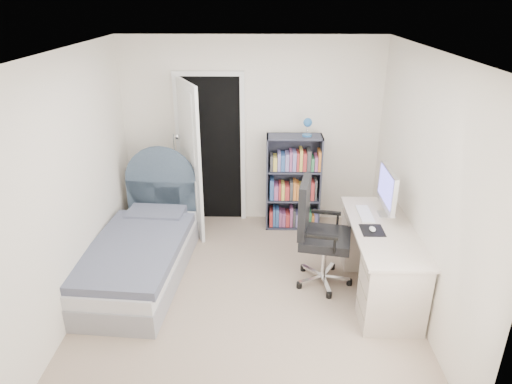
{
  "coord_description": "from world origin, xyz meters",
  "views": [
    {
      "loc": [
        0.16,
        -4.08,
        2.96
      ],
      "look_at": [
        0.08,
        0.32,
        1.04
      ],
      "focal_mm": 32.0,
      "sensor_mm": 36.0,
      "label": 1
    }
  ],
  "objects_px": {
    "nightstand": "(155,205)",
    "bookcase": "(294,186)",
    "office_chair": "(317,229)",
    "floor_lamp": "(179,190)",
    "bed": "(142,252)",
    "desk": "(380,257)"
  },
  "relations": [
    {
      "from": "nightstand",
      "to": "bookcase",
      "type": "distance_m",
      "value": 1.89
    },
    {
      "from": "bookcase",
      "to": "office_chair",
      "type": "distance_m",
      "value": 1.33
    },
    {
      "from": "floor_lamp",
      "to": "office_chair",
      "type": "distance_m",
      "value": 2.15
    },
    {
      "from": "bed",
      "to": "nightstand",
      "type": "height_order",
      "value": "bed"
    },
    {
      "from": "nightstand",
      "to": "floor_lamp",
      "type": "xyz_separation_m",
      "value": [
        0.32,
        0.09,
        0.19
      ]
    },
    {
      "from": "office_chair",
      "to": "bookcase",
      "type": "bearing_deg",
      "value": 96.87
    },
    {
      "from": "bed",
      "to": "floor_lamp",
      "type": "height_order",
      "value": "floor_lamp"
    },
    {
      "from": "bookcase",
      "to": "office_chair",
      "type": "relative_size",
      "value": 1.28
    },
    {
      "from": "floor_lamp",
      "to": "bed",
      "type": "bearing_deg",
      "value": -100.96
    },
    {
      "from": "bed",
      "to": "nightstand",
      "type": "relative_size",
      "value": 3.87
    },
    {
      "from": "bed",
      "to": "bookcase",
      "type": "xyz_separation_m",
      "value": [
        1.78,
        1.21,
        0.32
      ]
    },
    {
      "from": "bookcase",
      "to": "desk",
      "type": "height_order",
      "value": "bookcase"
    },
    {
      "from": "bed",
      "to": "office_chair",
      "type": "height_order",
      "value": "bed"
    },
    {
      "from": "bookcase",
      "to": "desk",
      "type": "relative_size",
      "value": 0.98
    },
    {
      "from": "nightstand",
      "to": "desk",
      "type": "relative_size",
      "value": 0.34
    },
    {
      "from": "bookcase",
      "to": "floor_lamp",
      "type": "bearing_deg",
      "value": -179.01
    },
    {
      "from": "office_chair",
      "to": "nightstand",
      "type": "bearing_deg",
      "value": 149.23
    },
    {
      "from": "office_chair",
      "to": "floor_lamp",
      "type": "bearing_deg",
      "value": 142.85
    },
    {
      "from": "desk",
      "to": "bed",
      "type": "bearing_deg",
      "value": 173.94
    },
    {
      "from": "nightstand",
      "to": "bookcase",
      "type": "xyz_separation_m",
      "value": [
        1.87,
        0.11,
        0.25
      ]
    },
    {
      "from": "bed",
      "to": "floor_lamp",
      "type": "distance_m",
      "value": 1.23
    },
    {
      "from": "bed",
      "to": "office_chair",
      "type": "xyz_separation_m",
      "value": [
        1.94,
        -0.12,
        0.38
      ]
    }
  ]
}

